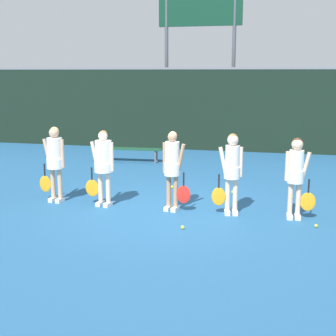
{
  "coord_description": "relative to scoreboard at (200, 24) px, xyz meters",
  "views": [
    {
      "loc": [
        2.23,
        -9.4,
        2.9
      ],
      "look_at": [
        0.02,
        -0.04,
        0.91
      ],
      "focal_mm": 50.0,
      "sensor_mm": 36.0,
      "label": 1
    }
  ],
  "objects": [
    {
      "name": "tennis_ball_3",
      "position": [
        0.81,
        -6.8,
        -4.63
      ],
      "size": [
        0.07,
        0.07,
        0.07
      ],
      "primitive_type": "sphere",
      "color": "#CCE033",
      "rests_on": "ground_plane"
    },
    {
      "name": "tennis_ball_2",
      "position": [
        0.48,
        -6.83,
        -4.63
      ],
      "size": [
        0.07,
        0.07,
        0.07
      ],
      "primitive_type": "sphere",
      "color": "#CCE033",
      "rests_on": "ground_plane"
    },
    {
      "name": "player_4",
      "position": [
        3.41,
        -8.69,
        -3.7
      ],
      "size": [
        0.62,
        0.33,
        1.64
      ],
      "rotation": [
        0.0,
        0.0,
        0.07
      ],
      "color": "beige",
      "rests_on": "ground_plane"
    },
    {
      "name": "player_0",
      "position": [
        -1.8,
        -8.63,
        -3.64
      ],
      "size": [
        0.66,
        0.39,
        1.7
      ],
      "rotation": [
        0.0,
        0.0,
        -0.15
      ],
      "color": "tan",
      "rests_on": "ground_plane"
    },
    {
      "name": "tennis_ball_7",
      "position": [
        1.37,
        -9.85,
        -4.62
      ],
      "size": [
        0.07,
        0.07,
        0.07
      ],
      "primitive_type": "sphere",
      "color": "#CCE033",
      "rests_on": "ground_plane"
    },
    {
      "name": "bench_courtside",
      "position": [
        -1.63,
        -3.66,
        -4.27
      ],
      "size": [
        2.08,
        0.48,
        0.45
      ],
      "rotation": [
        0.0,
        0.0,
        0.06
      ],
      "color": "#19472D",
      "rests_on": "ground_plane"
    },
    {
      "name": "player_1",
      "position": [
        -0.63,
        -8.7,
        -3.67
      ],
      "size": [
        0.69,
        0.41,
        1.67
      ],
      "rotation": [
        0.0,
        0.0,
        -0.17
      ],
      "color": "beige",
      "rests_on": "ground_plane"
    },
    {
      "name": "ground_plane",
      "position": [
        0.79,
        -8.64,
        -4.66
      ],
      "size": [
        140.0,
        140.0,
        0.0
      ],
      "primitive_type": "plane",
      "color": "#235684"
    },
    {
      "name": "tennis_ball_1",
      "position": [
        3.82,
        -9.17,
        -4.63
      ],
      "size": [
        0.06,
        0.06,
        0.06
      ],
      "primitive_type": "sphere",
      "color": "#CCE033",
      "rests_on": "ground_plane"
    },
    {
      "name": "tennis_ball_6",
      "position": [
        2.03,
        -6.98,
        -4.63
      ],
      "size": [
        0.07,
        0.07,
        0.07
      ],
      "primitive_type": "sphere",
      "color": "#CCE033",
      "rests_on": "ground_plane"
    },
    {
      "name": "player_2",
      "position": [
        0.91,
        -8.7,
        -3.68
      ],
      "size": [
        0.62,
        0.34,
        1.69
      ],
      "rotation": [
        0.0,
        0.0,
        -0.2
      ],
      "color": "tan",
      "rests_on": "ground_plane"
    },
    {
      "name": "tennis_ball_5",
      "position": [
        3.42,
        -7.15,
        -4.62
      ],
      "size": [
        0.07,
        0.07,
        0.07
      ],
      "primitive_type": "sphere",
      "color": "#CCE033",
      "rests_on": "ground_plane"
    },
    {
      "name": "player_3",
      "position": [
        2.15,
        -8.69,
        -3.67
      ],
      "size": [
        0.61,
        0.34,
        1.68
      ],
      "rotation": [
        0.0,
        0.0,
        0.2
      ],
      "color": "beige",
      "rests_on": "ground_plane"
    },
    {
      "name": "fence_windscreen",
      "position": [
        0.79,
        -0.83,
        -3.12
      ],
      "size": [
        60.0,
        0.08,
        3.06
      ],
      "color": "black",
      "rests_on": "ground_plane"
    },
    {
      "name": "scoreboard",
      "position": [
        0.0,
        0.0,
        0.0
      ],
      "size": [
        3.15,
        0.15,
        6.04
      ],
      "color": "#515156",
      "rests_on": "ground_plane"
    }
  ]
}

